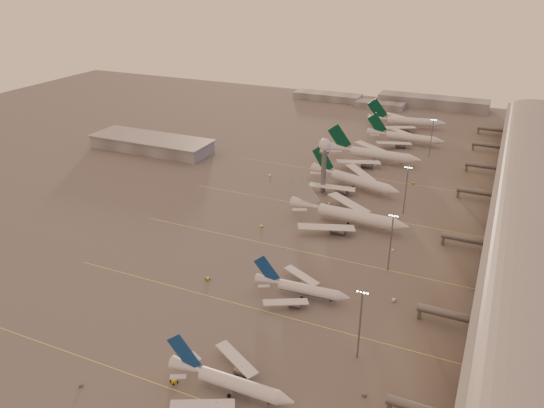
% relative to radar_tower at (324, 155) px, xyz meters
% --- Properties ---
extents(ground, '(700.00, 700.00, 0.00)m').
position_rel_radar_tower_xyz_m(ground, '(-5.00, -120.00, -20.95)').
color(ground, '#4E4C4C').
rests_on(ground, ground).
extents(taxiway_markings, '(180.00, 185.25, 0.02)m').
position_rel_radar_tower_xyz_m(taxiway_markings, '(25.00, -64.00, -20.94)').
color(taxiway_markings, '#E3DB50').
rests_on(taxiway_markings, ground).
extents(terminal, '(57.00, 362.00, 23.04)m').
position_rel_radar_tower_xyz_m(terminal, '(102.88, -9.91, -10.43)').
color(terminal, black).
rests_on(terminal, ground).
extents(hangar, '(82.00, 27.00, 8.50)m').
position_rel_radar_tower_xyz_m(hangar, '(-125.00, 20.00, -16.63)').
color(hangar, slate).
rests_on(hangar, ground).
extents(radar_tower, '(6.40, 6.40, 31.10)m').
position_rel_radar_tower_xyz_m(radar_tower, '(0.00, 0.00, 0.00)').
color(radar_tower, slate).
rests_on(radar_tower, ground).
extents(mast_a, '(3.60, 0.56, 25.00)m').
position_rel_radar_tower_xyz_m(mast_a, '(53.00, -120.00, -7.21)').
color(mast_a, slate).
rests_on(mast_a, ground).
extents(mast_b, '(3.60, 0.56, 25.00)m').
position_rel_radar_tower_xyz_m(mast_b, '(50.00, -65.00, -7.21)').
color(mast_b, slate).
rests_on(mast_b, ground).
extents(mast_c, '(3.60, 0.56, 25.00)m').
position_rel_radar_tower_xyz_m(mast_c, '(45.00, -10.00, -7.21)').
color(mast_c, slate).
rests_on(mast_c, ground).
extents(mast_d, '(3.60, 0.56, 25.00)m').
position_rel_radar_tower_xyz_m(mast_d, '(43.00, 80.00, -7.21)').
color(mast_d, slate).
rests_on(mast_d, ground).
extents(distant_horizon, '(165.00, 37.50, 9.00)m').
position_rel_radar_tower_xyz_m(distant_horizon, '(-2.38, 205.14, -17.06)').
color(distant_horizon, slate).
rests_on(distant_horizon, ground).
extents(narrowbody_near, '(39.80, 31.80, 15.56)m').
position_rel_radar_tower_xyz_m(narrowbody_near, '(24.07, -149.26, -17.80)').
color(narrowbody_near, silver).
rests_on(narrowbody_near, ground).
extents(narrowbody_mid, '(36.78, 29.31, 14.36)m').
position_rel_radar_tower_xyz_m(narrowbody_mid, '(25.22, -96.41, -18.04)').
color(narrowbody_mid, silver).
rests_on(narrowbody_mid, ground).
extents(widebody_white, '(58.35, 46.66, 20.51)m').
position_rel_radar_tower_xyz_m(widebody_white, '(23.58, -32.34, -17.39)').
color(widebody_white, silver).
rests_on(widebody_white, ground).
extents(greentail_a, '(53.75, 42.82, 20.02)m').
position_rel_radar_tower_xyz_m(greentail_a, '(13.79, 11.27, -17.41)').
color(greentail_a, silver).
rests_on(greentail_a, ground).
extents(greentail_b, '(58.82, 47.52, 21.37)m').
position_rel_radar_tower_xyz_m(greentail_b, '(12.98, 56.69, -17.17)').
color(greentail_b, silver).
rests_on(greentail_b, ground).
extents(greentail_c, '(52.68, 42.56, 19.14)m').
position_rel_radar_tower_xyz_m(greentail_c, '(23.45, 101.10, -17.57)').
color(greentail_c, silver).
rests_on(greentail_c, ground).
extents(greentail_d, '(57.34, 45.94, 20.96)m').
position_rel_radar_tower_xyz_m(greentail_d, '(16.71, 139.48, -17.25)').
color(greentail_d, silver).
rests_on(greentail_d, ground).
extents(gsv_truck_a, '(4.79, 4.06, 1.89)m').
position_rel_radar_tower_xyz_m(gsv_truck_a, '(-16.31, -164.72, -19.99)').
color(gsv_truck_a, '#535658').
rests_on(gsv_truck_a, ground).
extents(gsv_tug_near, '(4.00, 4.68, 1.15)m').
position_rel_radar_tower_xyz_m(gsv_tug_near, '(7.26, -152.64, -20.36)').
color(gsv_tug_near, yellow).
rests_on(gsv_tug_near, ground).
extents(gsv_catering_a, '(4.81, 2.39, 3.90)m').
position_rel_radar_tower_xyz_m(gsv_catering_a, '(59.45, -135.02, -19.00)').
color(gsv_catering_a, '#535658').
rests_on(gsv_catering_a, ground).
extents(gsv_tug_mid, '(4.14, 3.88, 1.02)m').
position_rel_radar_tower_xyz_m(gsv_tug_mid, '(-11.92, -100.86, -20.42)').
color(gsv_tug_mid, yellow).
rests_on(gsv_tug_mid, ground).
extents(gsv_truck_b, '(6.26, 2.92, 2.44)m').
position_rel_radar_tower_xyz_m(gsv_truck_b, '(57.34, -85.78, -19.71)').
color(gsv_truck_b, silver).
rests_on(gsv_truck_b, ground).
extents(gsv_truck_c, '(5.28, 4.95, 2.16)m').
position_rel_radar_tower_xyz_m(gsv_truck_c, '(-11.69, -51.51, -19.85)').
color(gsv_truck_c, yellow).
rests_on(gsv_truck_c, ground).
extents(gsv_catering_b, '(4.55, 2.39, 3.61)m').
position_rel_radar_tower_xyz_m(gsv_catering_b, '(48.74, -49.11, -19.14)').
color(gsv_catering_b, silver).
rests_on(gsv_catering_b, ground).
extents(gsv_tug_far, '(4.58, 4.30, 1.13)m').
position_rel_radar_tower_xyz_m(gsv_tug_far, '(8.71, -15.47, -20.37)').
color(gsv_tug_far, silver).
rests_on(gsv_tug_far, ground).
extents(gsv_truck_d, '(3.64, 5.33, 2.03)m').
position_rel_radar_tower_xyz_m(gsv_truck_d, '(-34.93, 9.07, -19.91)').
color(gsv_truck_d, silver).
rests_on(gsv_truck_d, ground).
extents(gsv_tug_hangar, '(3.16, 2.01, 0.87)m').
position_rel_radar_tower_xyz_m(gsv_tug_hangar, '(42.27, 30.23, -20.50)').
color(gsv_tug_hangar, yellow).
rests_on(gsv_tug_hangar, ground).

